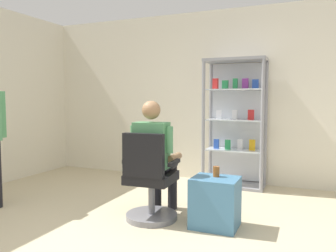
{
  "coord_description": "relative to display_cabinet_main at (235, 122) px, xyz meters",
  "views": [
    {
      "loc": [
        1.42,
        -2.28,
        1.3
      ],
      "look_at": [
        -0.07,
        1.25,
        1.0
      ],
      "focal_mm": 35.91,
      "sensor_mm": 36.0,
      "label": 1
    }
  ],
  "objects": [
    {
      "name": "tea_glass",
      "position": [
        0.15,
        -1.71,
        -0.41
      ],
      "size": [
        0.07,
        0.07,
        0.11
      ],
      "primitive_type": "cylinder",
      "color": "brown",
      "rests_on": "storage_crate"
    },
    {
      "name": "back_wall",
      "position": [
        -0.4,
        0.24,
        0.38
      ],
      "size": [
        6.0,
        0.1,
        2.7
      ],
      "primitive_type": "cube",
      "color": "silver",
      "rests_on": "ground"
    },
    {
      "name": "display_cabinet_main",
      "position": [
        0.0,
        0.0,
        0.0
      ],
      "size": [
        0.9,
        0.45,
        1.9
      ],
      "color": "gray",
      "rests_on": "ground"
    },
    {
      "name": "storage_crate",
      "position": [
        0.16,
        -1.76,
        -0.71
      ],
      "size": [
        0.46,
        0.39,
        0.51
      ],
      "primitive_type": "cube",
      "color": "teal",
      "rests_on": "ground"
    },
    {
      "name": "office_chair",
      "position": [
        -0.53,
        -1.86,
        -0.57
      ],
      "size": [
        0.57,
        0.56,
        0.96
      ],
      "color": "slate",
      "rests_on": "ground"
    },
    {
      "name": "seated_shopkeeper",
      "position": [
        -0.54,
        -1.7,
        -0.26
      ],
      "size": [
        0.5,
        0.58,
        1.29
      ],
      "color": "black",
      "rests_on": "ground"
    }
  ]
}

